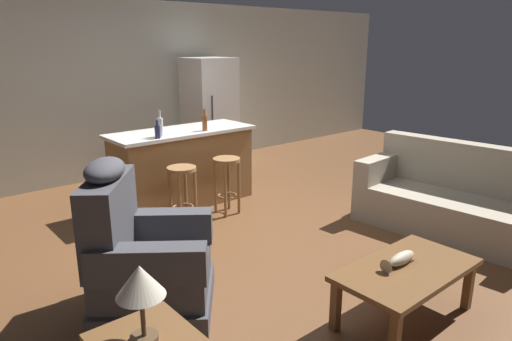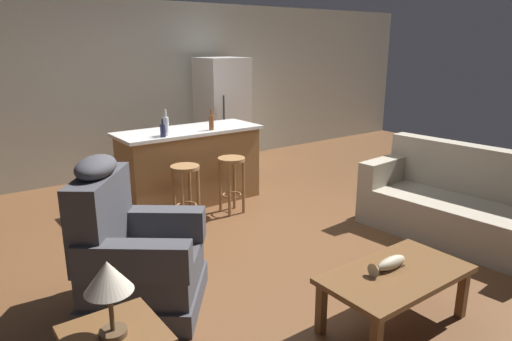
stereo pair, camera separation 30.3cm
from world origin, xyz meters
name	(u,v)px [view 2 (the right image)]	position (x,y,z in m)	size (l,w,h in m)	color
ground_plane	(253,236)	(0.00, 0.00, 0.00)	(12.00, 12.00, 0.00)	brown
back_wall	(132,89)	(0.00, 3.12, 1.30)	(12.00, 0.05, 2.60)	#B2B2A3
coffee_table	(396,279)	(-0.11, -1.88, 0.36)	(1.10, 0.60, 0.42)	brown
fish_figurine	(388,264)	(-0.13, -1.82, 0.46)	(0.34, 0.10, 0.10)	#4C3823
couch	(459,206)	(1.74, -1.28, 0.34)	(0.99, 1.96, 0.94)	#9E937F
recliner_near_lamp	(133,256)	(-1.51, -0.54, 0.42)	(1.18, 1.18, 1.20)	#3D3D42
table_lamp	(108,280)	(-2.03, -1.60, 0.87)	(0.24, 0.24, 0.41)	#4C3823
kitchen_island	(190,166)	(0.00, 1.35, 0.48)	(1.80, 0.70, 0.95)	olive
bar_stool_left	(186,184)	(-0.40, 0.72, 0.47)	(0.32, 0.32, 0.68)	olive
bar_stool_right	(232,175)	(0.21, 0.72, 0.47)	(0.32, 0.32, 0.68)	olive
refrigerator	(223,114)	(1.25, 2.55, 0.88)	(0.70, 0.69, 1.76)	white
bottle_tall_green	(166,125)	(-0.39, 1.16, 1.06)	(0.07, 0.07, 0.30)	silver
bottle_short_amber	(163,130)	(-0.47, 1.08, 1.03)	(0.06, 0.06, 0.20)	#23284C
bottle_wine_dark	(211,122)	(0.20, 1.13, 1.05)	(0.06, 0.06, 0.26)	brown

